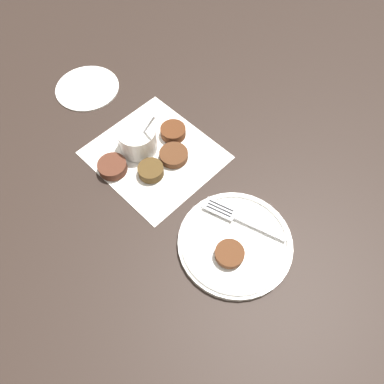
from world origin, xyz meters
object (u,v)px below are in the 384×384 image
serving_plate (235,243)px  extra_saucer (87,87)px  fritter_on_plate (230,254)px  sauce_bowl (138,140)px  fork (236,216)px

serving_plate → extra_saucer: (0.53, -0.17, -0.01)m
fritter_on_plate → extra_saucer: size_ratio=0.35×
extra_saucer → serving_plate: bearing=162.1°
sauce_bowl → fritter_on_plate: (-0.31, 0.12, -0.01)m
serving_plate → extra_saucer: size_ratio=1.40×
sauce_bowl → fork: sauce_bowl is taller
sauce_bowl → fritter_on_plate: size_ratio=2.08×
serving_plate → extra_saucer: 0.56m
sauce_bowl → fork: (-0.28, 0.04, -0.01)m
serving_plate → extra_saucer: bearing=-17.9°
fritter_on_plate → fork: 0.08m
sauce_bowl → fritter_on_plate: sauce_bowl is taller
serving_plate → fritter_on_plate: fritter_on_plate is taller
sauce_bowl → extra_saucer: sauce_bowl is taller
sauce_bowl → extra_saucer: 0.25m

